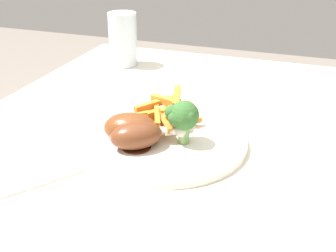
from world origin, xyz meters
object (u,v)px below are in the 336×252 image
Objects in this scene: chicken_drumstick_near at (132,128)px; chicken_drumstick_far at (140,135)px; carrot_fries_pile at (165,112)px; dinner_plate at (168,140)px; dining_table at (168,200)px; broccoli_floret_front at (182,116)px; water_glass at (123,39)px.

chicken_drumstick_far is at bearing -125.80° from chicken_drumstick_near.
carrot_fries_pile is at bearing -6.36° from chicken_drumstick_far.
chicken_drumstick_far reaches higher than dinner_plate.
chicken_drumstick_far is (-0.05, 0.03, 0.15)m from dining_table.
dinner_plate is at bearing 68.19° from broccoli_floret_front.
chicken_drumstick_near reaches higher than dinner_plate.
broccoli_floret_front is (-0.02, -0.03, 0.17)m from dining_table.
dining_table is 7.91× the size of chicken_drumstick_far.
dinner_plate is at bearing -156.64° from dining_table.
carrot_fries_pile reaches higher than dining_table.
broccoli_floret_front is 0.52× the size of carrot_fries_pile.
broccoli_floret_front is at bearing -120.26° from dining_table.
dinner_plate is (-0.01, -0.00, 0.12)m from dining_table.
water_glass is (0.35, 0.26, 0.01)m from broccoli_floret_front.
chicken_drumstick_near is at bearing -153.08° from water_glass.
water_glass is at bearing 34.71° from dinner_plate.
water_glass is (0.30, 0.22, 0.03)m from carrot_fries_pile.
carrot_fries_pile is 1.01× the size of chicken_drumstick_near.
carrot_fries_pile is at bearing -144.08° from water_glass.
dining_table is 7.31× the size of carrot_fries_pile.
broccoli_floret_front is 0.57× the size of chicken_drumstick_far.
dinner_plate is at bearing -56.39° from chicken_drumstick_near.
dining_table is at bearing -49.65° from chicken_drumstick_near.
broccoli_floret_front is 0.55× the size of water_glass.
dinner_plate is 0.06m from chicken_drumstick_near.
broccoli_floret_front is at bearing -74.06° from chicken_drumstick_near.
dinner_plate is 0.06m from broccoli_floret_front.
broccoli_floret_front is 0.07m from carrot_fries_pile.
dining_table is 3.77× the size of dinner_plate.
chicken_drumstick_far reaches higher than dining_table.
water_glass is (0.39, 0.21, 0.03)m from chicken_drumstick_far.
broccoli_floret_front is at bearing -143.27° from water_glass.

